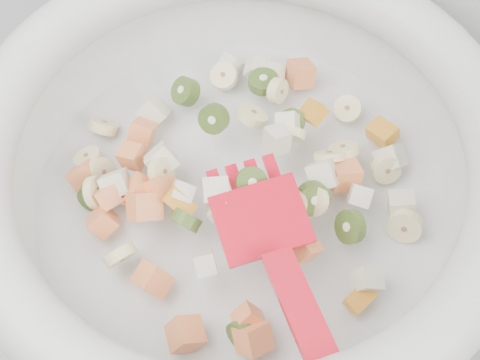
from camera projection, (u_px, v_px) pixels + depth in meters
The scene contains 1 object.
mixing_bowl at pixel (240, 169), 0.57m from camera, with size 0.46×0.43×0.12m.
Camera 1 is at (0.09, 1.25, 1.45)m, focal length 55.00 mm.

